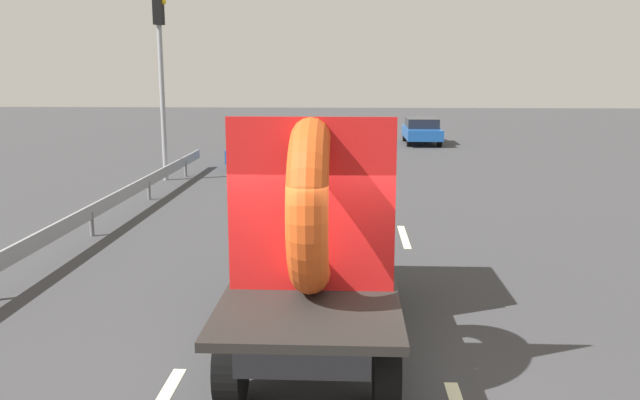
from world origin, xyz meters
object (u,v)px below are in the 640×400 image
(traffic_light, at_px, (161,63))
(flatbed_truck, at_px, (319,217))
(distant_sedan, at_px, (255,148))
(oncoming_car, at_px, (422,130))

(traffic_light, bearing_deg, flatbed_truck, -65.43)
(distant_sedan, distance_m, traffic_light, 5.50)
(flatbed_truck, distance_m, traffic_light, 14.19)
(oncoming_car, bearing_deg, traffic_light, -129.57)
(distant_sedan, bearing_deg, traffic_light, -124.43)
(distant_sedan, xyz_separation_m, traffic_light, (-2.51, -3.66, 3.24))
(flatbed_truck, bearing_deg, traffic_light, 114.57)
(traffic_light, distance_m, oncoming_car, 15.82)
(traffic_light, bearing_deg, distant_sedan, 55.57)
(distant_sedan, bearing_deg, oncoming_car, 48.37)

